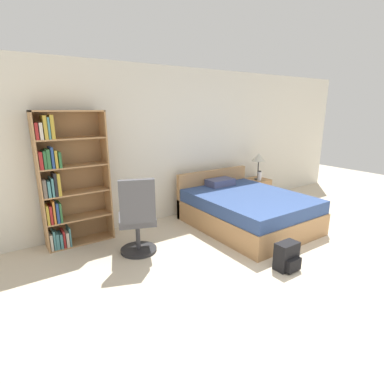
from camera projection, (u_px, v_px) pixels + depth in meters
ground_plane at (336, 304)px, 3.05m from camera, size 14.00×14.00×0.00m
wall_back at (172, 145)px, 5.26m from camera, size 9.00×0.06×2.60m
bookshelf at (65, 182)px, 4.15m from camera, size 0.93×0.31×1.90m
bed at (245, 209)px, 5.03m from camera, size 1.57×1.98×0.81m
office_chair at (137, 219)px, 3.94m from camera, size 0.63×0.69×1.09m
nightstand at (256, 191)px, 6.30m from camera, size 0.47×0.46×0.50m
table_lamp at (259, 158)px, 6.08m from camera, size 0.28×0.28×0.55m
water_bottle at (260, 176)px, 6.10m from camera, size 0.08×0.08×0.20m
backpack_black at (287, 257)px, 3.67m from camera, size 0.29×0.23×0.35m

